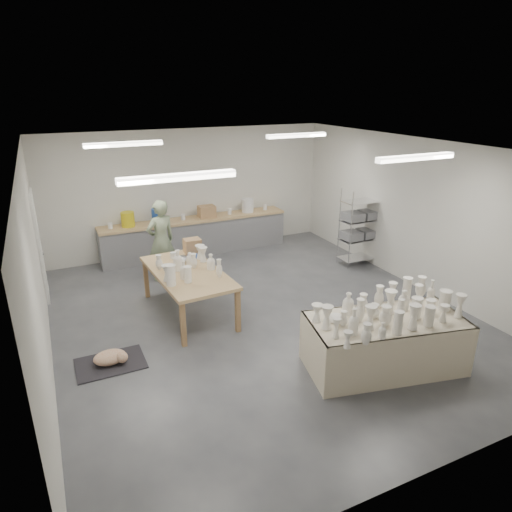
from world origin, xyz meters
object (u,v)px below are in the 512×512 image
drying_table (385,340)px  red_stool (160,263)px  work_table (188,268)px  potter (161,241)px

drying_table → red_stool: bearing=125.7°
drying_table → work_table: bearing=137.1°
work_table → red_stool: (-0.06, 1.93, -0.57)m
drying_table → work_table: work_table is taller
potter → work_table: bearing=76.5°
potter → red_stool: potter is taller
potter → red_stool: size_ratio=5.11×
red_stool → work_table: bearing=-88.2°
work_table → potter: bearing=88.6°
work_table → red_stool: 2.02m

